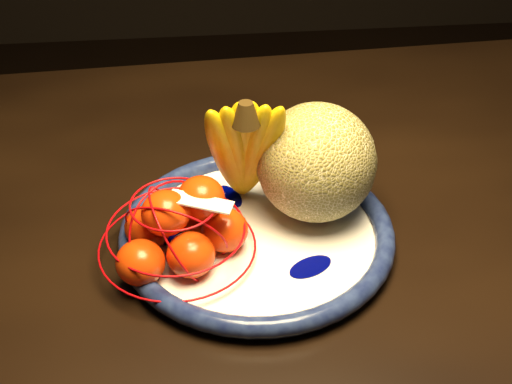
{
  "coord_description": "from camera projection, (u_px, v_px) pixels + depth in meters",
  "views": [
    {
      "loc": [
        -0.35,
        -0.7,
        1.34
      ],
      "look_at": [
        -0.28,
        -0.03,
        0.84
      ],
      "focal_mm": 50.0,
      "sensor_mm": 36.0,
      "label": 1
    }
  ],
  "objects": [
    {
      "name": "mandarin_bag",
      "position": [
        180.0,
        229.0,
        0.82
      ],
      "size": [
        0.23,
        0.23,
        0.12
      ],
      "rotation": [
        0.0,
        0.0,
        0.31
      ],
      "color": "#FF2800",
      "rests_on": "fruit_bowl"
    },
    {
      "name": "cantaloupe",
      "position": [
        316.0,
        162.0,
        0.86
      ],
      "size": [
        0.15,
        0.15,
        0.15
      ],
      "primitive_type": "sphere",
      "color": "olive",
      "rests_on": "fruit_bowl"
    },
    {
      "name": "price_tag",
      "position": [
        201.0,
        202.0,
        0.79
      ],
      "size": [
        0.08,
        0.05,
        0.01
      ],
      "primitive_type": "cube",
      "rotation": [
        -0.14,
        0.1,
        -0.3
      ],
      "color": "white",
      "rests_on": "mandarin_bag"
    },
    {
      "name": "fruit_bowl",
      "position": [
        257.0,
        234.0,
        0.87
      ],
      "size": [
        0.34,
        0.34,
        0.03
      ],
      "rotation": [
        0.0,
        0.0,
        -0.13
      ],
      "color": "white",
      "rests_on": "dining_table"
    },
    {
      "name": "banana_bunch",
      "position": [
        244.0,
        147.0,
        0.85
      ],
      "size": [
        0.13,
        0.12,
        0.19
      ],
      "rotation": [
        0.0,
        0.0,
        -0.0
      ],
      "color": "gold",
      "rests_on": "fruit_bowl"
    },
    {
      "name": "dining_table",
      "position": [
        399.0,
        251.0,
        0.98
      ],
      "size": [
        1.58,
        1.0,
        0.77
      ],
      "rotation": [
        0.0,
        0.0,
        0.05
      ],
      "color": "black",
      "rests_on": "ground"
    }
  ]
}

